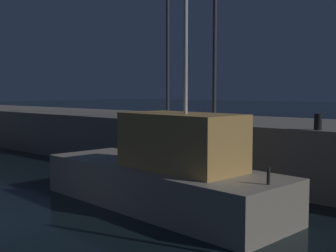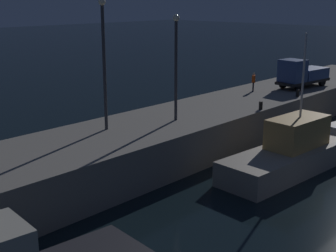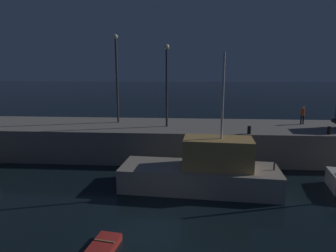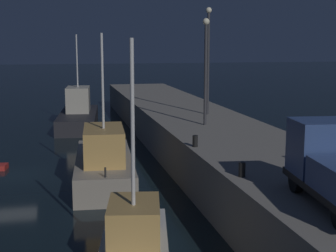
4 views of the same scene
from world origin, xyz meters
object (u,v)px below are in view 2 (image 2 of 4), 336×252
object	(u,v)px
fishing_trawler_red	(289,153)
bollard_west	(298,93)
lamp_post_west	(104,55)
lamp_post_east	(176,59)
utility_truck	(301,74)
bollard_central	(261,105)
dockworker	(253,81)

from	to	relation	value
fishing_trawler_red	bollard_west	distance (m)	10.96
lamp_post_west	lamp_post_east	xyz separation A→B (m)	(4.67, -1.61, -0.53)
lamp_post_west	utility_truck	bearing A→B (deg)	-5.40
bollard_central	lamp_post_west	bearing A→B (deg)	159.90
fishing_trawler_red	lamp_post_east	bearing A→B (deg)	112.61
fishing_trawler_red	bollard_central	world-z (taller)	fishing_trawler_red
dockworker	bollard_west	xyz separation A→B (m)	(0.51, -4.01, -0.63)
lamp_post_east	bollard_central	world-z (taller)	lamp_post_east
bollard_west	bollard_central	bearing A→B (deg)	-177.40
fishing_trawler_red	utility_truck	bearing A→B (deg)	25.50
fishing_trawler_red	bollard_west	bearing A→B (deg)	25.89
bollard_west	bollard_central	size ratio (longest dim) A/B	0.99
bollard_west	bollard_central	xyz separation A→B (m)	(-6.07, -0.28, 0.00)
lamp_post_east	bollard_west	size ratio (longest dim) A/B	11.54
bollard_west	lamp_post_west	bearing A→B (deg)	167.51
bollard_west	utility_truck	bearing A→B (deg)	24.53
dockworker	bollard_central	world-z (taller)	dockworker
lamp_post_east	dockworker	bearing A→B (deg)	8.37
utility_truck	fishing_trawler_red	bearing A→B (deg)	-154.50
fishing_trawler_red	dockworker	distance (m)	12.92
utility_truck	dockworker	world-z (taller)	utility_truck
lamp_post_west	bollard_west	size ratio (longest dim) A/B	13.22
bollard_west	bollard_central	world-z (taller)	bollard_central
fishing_trawler_red	bollard_central	distance (m)	6.03
lamp_post_west	bollard_central	world-z (taller)	lamp_post_west
lamp_post_east	bollard_west	distance (m)	13.37
utility_truck	bollard_west	world-z (taller)	utility_truck
dockworker	bollard_central	size ratio (longest dim) A/B	2.69
lamp_post_east	bollard_central	size ratio (longest dim) A/B	11.43
utility_truck	dockworker	distance (m)	5.02
lamp_post_west	bollard_central	xyz separation A→B (m)	(11.22, -4.11, -4.33)
utility_truck	bollard_central	world-z (taller)	utility_truck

